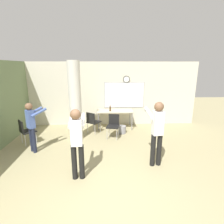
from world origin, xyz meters
The scene contains 12 objects.
ground_plane centered at (0.00, 0.00, 0.00)m, with size 24.00×24.00×0.00m, color tan.
wall_back centered at (0.02, 5.06, 1.40)m, with size 8.00×0.15×2.80m.
support_pillar centered at (-1.14, 3.39, 1.40)m, with size 0.43×0.43×2.80m.
folding_table centered at (0.33, 4.51, 0.72)m, with size 1.52×0.76×0.77m.
bottle_on_table centered at (0.12, 4.42, 0.88)m, with size 0.07×0.07×0.28m.
waste_bin centered at (0.59, 3.85, 0.15)m, with size 0.31×0.31×0.30m.
chair_table_left centered at (-0.58, 3.89, 0.51)m, with size 0.61×0.61×0.87m.
chair_by_left_wall centered at (-2.78, 2.96, 0.51)m, with size 0.62×0.62×0.87m.
chair_table_front centered at (0.21, 3.44, 0.51)m, with size 0.53×0.53×0.87m.
person_playing_front centered at (-0.73, 1.00, 1.00)m, with size 0.40×0.66×1.70m.
person_watching_back centered at (-2.31, 2.40, 0.92)m, with size 0.59×0.60×1.56m.
person_playing_side centered at (1.26, 1.51, 1.03)m, with size 0.45×0.67×1.75m.
Camera 1 is at (-0.07, -2.71, 2.59)m, focal length 28.00 mm.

